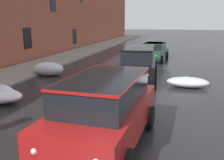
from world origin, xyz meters
TOP-DOWN VIEW (x-y plane):
  - left_sidewalk_slab at (-6.00, 18.00)m, footprint 3.20×80.00m
  - snow_bank_along_left_kerb at (4.02, 15.57)m, footprint 2.02×1.08m
  - snow_bank_mid_block_left at (-3.82, 16.40)m, footprint 1.89×1.12m
  - suv_red_approaching_near_lane at (1.74, 8.80)m, footprint 2.30×4.58m
  - suv_black_parked_kerbside_close at (1.47, 16.25)m, footprint 2.25×4.72m
  - sedan_green_parked_kerbside_mid at (1.59, 23.95)m, footprint 2.26×4.54m

SIDE VIEW (x-z plane):
  - left_sidewalk_slab at x=-6.00m, z-range 0.00..0.12m
  - snow_bank_along_left_kerb at x=4.02m, z-range 0.00..0.49m
  - snow_bank_mid_block_left at x=-3.82m, z-range -0.02..0.77m
  - sedan_green_parked_kerbside_mid at x=1.59m, z-range 0.04..1.46m
  - suv_black_parked_kerbside_close at x=1.47m, z-range 0.08..1.90m
  - suv_red_approaching_near_lane at x=1.74m, z-range 0.08..1.90m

